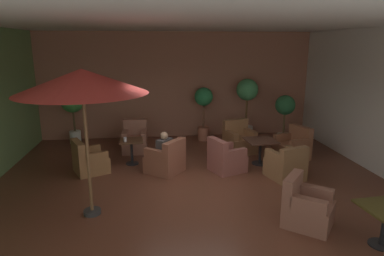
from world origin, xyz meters
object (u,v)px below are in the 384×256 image
potted_tree_left_corner (285,111)px  potted_tree_mid_left (204,105)px  patio_umbrella_tall_red (82,82)px  cafe_table_front_right (260,145)px  armchair_front_right_north (293,147)px  armchair_front_right_east (239,141)px  armchair_front_right_south (226,159)px  armchair_front_right_west (286,166)px  armchair_mid_center_east (306,208)px  potted_tree_right_corner (247,99)px  iced_drink_cup (125,139)px  potted_tree_mid_right (73,105)px  patron_blue_shirt (164,146)px  armchair_front_left_north (135,140)px  armchair_front_left_east (89,161)px  armchair_front_left_south (166,160)px  cafe_table_front_left (131,146)px

potted_tree_left_corner → potted_tree_mid_left: size_ratio=0.89×
patio_umbrella_tall_red → cafe_table_front_right: bearing=29.4°
patio_umbrella_tall_red → potted_tree_mid_left: 5.62m
armchair_front_right_north → armchair_front_right_east: (-1.34, 0.72, 0.02)m
armchair_front_right_south → armchair_front_right_west: (1.30, -0.64, 0.01)m
armchair_mid_center_east → patio_umbrella_tall_red: patio_umbrella_tall_red is taller
armchair_front_right_north → potted_tree_right_corner: potted_tree_right_corner is taller
iced_drink_cup → armchair_front_right_west: bearing=-19.5°
armchair_front_right_east → potted_tree_left_corner: size_ratio=0.61×
potted_tree_left_corner → potted_tree_mid_right: bearing=172.8°
armchair_front_right_north → patron_blue_shirt: bearing=-170.5°
potted_tree_left_corner → potted_tree_mid_left: potted_tree_mid_left is taller
armchair_front_right_south → potted_tree_mid_right: potted_tree_mid_right is taller
armchair_front_left_north → armchair_front_left_east: (-1.05, -1.59, -0.03)m
armchair_mid_center_east → iced_drink_cup: size_ratio=9.44×
armchair_front_right_east → armchair_mid_center_east: bearing=-88.7°
cafe_table_front_right → potted_tree_mid_right: (-5.27, 2.59, 0.72)m
armchair_front_left_north → armchair_front_right_east: 3.08m
armchair_mid_center_east → armchair_front_left_south: bearing=129.4°
armchair_front_left_north → armchair_front_right_east: bearing=-8.8°
patio_umbrella_tall_red → armchair_front_left_east: bearing=100.7°
potted_tree_right_corner → patron_blue_shirt: size_ratio=3.33×
cafe_table_front_left → potted_tree_mid_left: (2.23, 2.03, 0.68)m
cafe_table_front_right → potted_tree_mid_left: (-1.14, 2.44, 0.66)m
armchair_front_left_north → armchair_front_right_north: 4.54m
iced_drink_cup → potted_tree_mid_right: bearing=127.5°
potted_tree_left_corner → cafe_table_front_left: bearing=-164.0°
armchair_front_left_north → iced_drink_cup: size_ratio=8.30×
armchair_front_left_east → armchair_front_right_west: size_ratio=1.07×
armchair_mid_center_east → potted_tree_right_corner: potted_tree_right_corner is taller
armchair_front_left_east → potted_tree_left_corner: size_ratio=0.64×
cafe_table_front_left → patio_umbrella_tall_red: bearing=-102.9°
armchair_front_left_east → armchair_front_right_south: size_ratio=1.03×
armchair_front_left_south → armchair_front_left_east: bearing=173.1°
armchair_front_right_north → patio_umbrella_tall_red: size_ratio=0.37×
armchair_front_right_east → patron_blue_shirt: patron_blue_shirt is taller
armchair_front_left_east → armchair_front_right_east: bearing=15.3°
armchair_front_right_south → potted_tree_left_corner: 3.28m
armchair_front_right_east → potted_tree_mid_right: potted_tree_mid_right is taller
armchair_front_right_south → patron_blue_shirt: (-1.52, 0.13, 0.37)m
armchair_front_right_east → potted_tree_mid_right: (-4.98, 1.54, 0.89)m
armchair_front_left_north → potted_tree_right_corner: 3.87m
armchair_front_right_north → iced_drink_cup: size_ratio=8.98×
armchair_front_right_east → potted_tree_right_corner: potted_tree_right_corner is taller
armchair_front_right_east → iced_drink_cup: (-3.23, -0.75, 0.38)m
armchair_front_left_north → potted_tree_right_corner: bearing=13.8°
cafe_table_front_left → cafe_table_front_right: size_ratio=0.80×
patio_umbrella_tall_red → iced_drink_cup: bearing=79.8°
cafe_table_front_left → armchair_mid_center_east: size_ratio=0.64×
cafe_table_front_left → armchair_front_left_east: 1.14m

